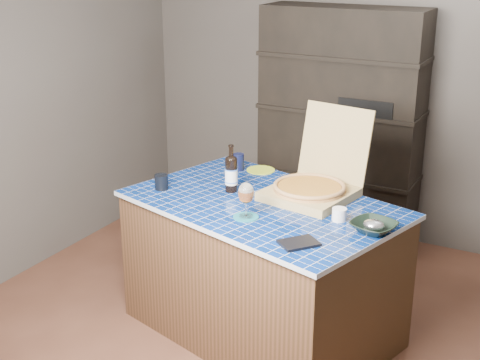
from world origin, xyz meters
The scene contains 14 objects.
room centered at (0.00, 0.00, 1.25)m, with size 3.50×3.50×3.50m.
shelving_unit centered at (0.00, 1.53, 0.90)m, with size 1.20×0.41×1.80m.
kitchen_island centered at (0.10, 0.03, 0.42)m, with size 1.73×1.34×0.84m.
pizza_box centered at (0.31, 0.24, 0.90)m, with size 0.54×0.62×0.49m.
mead_bottle centered at (-0.15, 0.10, 0.95)m, with size 0.08×0.08×0.29m.
teal_trivet centered at (0.12, -0.22, 0.84)m, with size 0.14×0.14×0.01m, color #166372.
wine_glass centered at (0.12, -0.22, 0.97)m, with size 0.09×0.09×0.19m.
tumbler centered at (-0.53, -0.07, 0.88)m, with size 0.08×0.08×0.09m, color black.
dvd_case centered at (0.50, -0.39, 0.84)m, with size 0.13×0.18×0.01m, color black.
bowl centered at (0.78, -0.07, 0.86)m, with size 0.22×0.22×0.06m, color black.
foil_contents centered at (0.78, -0.07, 0.88)m, with size 0.11×0.09×0.05m, color #B0B3BC.
white_jar centered at (0.57, -0.01, 0.87)m, with size 0.08×0.08×0.07m, color white.
navy_cup centered at (-0.30, 0.47, 0.89)m, with size 0.07×0.07×0.11m, color black.
green_trivet centered at (-0.17, 0.52, 0.84)m, with size 0.18×0.18×0.01m, color #B6CC2B.
Camera 1 is at (1.66, -3.14, 2.23)m, focal length 50.00 mm.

